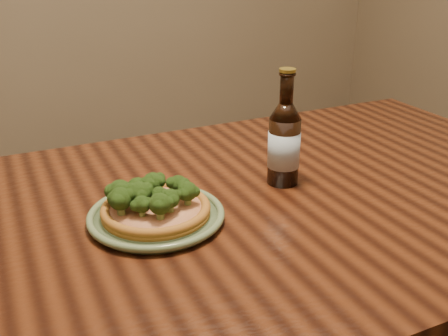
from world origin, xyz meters
name	(u,v)px	position (x,y,z in m)	size (l,w,h in m)	color
table	(235,240)	(0.00, 0.10, 0.66)	(1.60, 0.90, 0.75)	#421D0E
plate	(156,216)	(-0.17, 0.09, 0.76)	(0.25, 0.25, 0.02)	#657A54
pizza	(154,204)	(-0.17, 0.09, 0.78)	(0.20, 0.20, 0.07)	#A66925
beer_bottle	(284,142)	(0.13, 0.13, 0.84)	(0.07, 0.07, 0.25)	black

